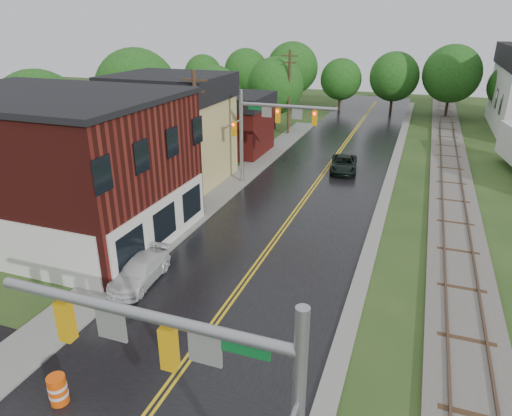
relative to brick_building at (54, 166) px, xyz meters
The scene contains 18 objects.
main_road 19.95m from the brick_building, 50.23° to the left, with size 10.00×90.00×0.02m, color black.
curb_right 27.15m from the brick_building, 48.20° to the left, with size 0.80×70.00×0.12m, color gray.
sidewalk_left 12.52m from the brick_building, 57.86° to the left, with size 2.40×50.00×0.12m, color gray.
brick_building is the anchor object (origin of this frame).
yellow_house 11.14m from the brick_building, 82.32° to the left, with size 8.00×7.00×6.40m, color tan.
darkred_building 20.25m from the brick_building, 82.92° to the left, with size 7.00×6.00×4.40m, color #3F0F0C.
railroad 30.36m from the brick_building, 41.66° to the left, with size 3.20×80.00×0.30m.
traffic_signal_near 20.60m from the brick_building, 39.17° to the right, with size 7.34×0.30×7.20m.
traffic_signal_far 15.03m from the brick_building, 53.08° to the left, with size 7.34×0.43×7.20m.
utility_pole_b 9.03m from the brick_building, 50.93° to the left, with size 1.80×0.28×9.00m.
utility_pole_c 29.56m from the brick_building, 78.91° to the left, with size 1.80×0.28×9.00m.
tree_left_a 10.14m from the brick_building, 136.87° to the left, with size 6.80×6.80×8.67m.
tree_left_b 17.80m from the brick_building, 107.61° to the left, with size 7.60×7.60×9.69m.
tree_left_c 24.94m from the brick_building, 93.14° to the left, with size 6.00×6.00×7.65m.
tree_left_e 31.12m from the brick_building, 83.29° to the left, with size 6.40×6.40×8.16m.
suv_dark 22.70m from the brick_building, 51.59° to the left, with size 2.14×4.64×1.29m, color black.
pickup_white 9.16m from the brick_building, 24.54° to the right, with size 1.70×4.18×1.21m, color silver.
construction_barrel 14.92m from the brick_building, 49.45° to the right, with size 0.61×0.61×1.09m, color #EC4E0A.
Camera 1 is at (7.16, -4.74, 11.99)m, focal length 32.00 mm.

